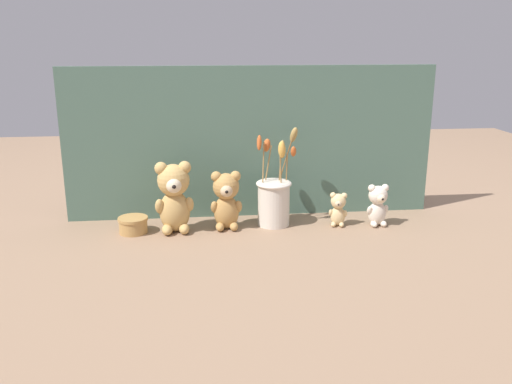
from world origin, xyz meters
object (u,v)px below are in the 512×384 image
object	(u,v)px
teddy_bear_small	(378,204)
flower_vase	(274,198)
teddy_bear_large	(174,196)
teddy_bear_medium	(226,199)
teddy_bear_tiny	(338,209)
decorative_tin_tall	(133,225)

from	to	relation	value
teddy_bear_small	flower_vase	world-z (taller)	flower_vase
teddy_bear_large	teddy_bear_small	size ratio (longest dim) A/B	1.63
teddy_bear_medium	teddy_bear_tiny	bearing A→B (deg)	-1.94
teddy_bear_medium	decorative_tin_tall	world-z (taller)	teddy_bear_medium
teddy_bear_small	teddy_bear_medium	bearing A→B (deg)	177.26
teddy_bear_small	flower_vase	distance (m)	0.37
flower_vase	decorative_tin_tall	size ratio (longest dim) A/B	3.42
flower_vase	teddy_bear_small	bearing A→B (deg)	-7.67
teddy_bear_tiny	decorative_tin_tall	xyz separation A→B (m)	(-0.72, 0.01, -0.04)
teddy_bear_small	teddy_bear_tiny	world-z (taller)	teddy_bear_small
teddy_bear_large	teddy_bear_medium	size ratio (longest dim) A/B	1.20
flower_vase	decorative_tin_tall	bearing A→B (deg)	-176.42
teddy_bear_tiny	flower_vase	xyz separation A→B (m)	(-0.22, 0.04, 0.04)
teddy_bear_medium	decorative_tin_tall	size ratio (longest dim) A/B	2.03
teddy_bear_medium	teddy_bear_small	distance (m)	0.54
teddy_bear_tiny	decorative_tin_tall	size ratio (longest dim) A/B	1.20
teddy_bear_medium	teddy_bear_tiny	distance (m)	0.40
flower_vase	teddy_bear_medium	bearing A→B (deg)	-172.21
teddy_bear_medium	teddy_bear_small	xyz separation A→B (m)	(0.54, -0.03, -0.03)
teddy_bear_large	teddy_bear_tiny	distance (m)	0.58
teddy_bear_medium	flower_vase	size ratio (longest dim) A/B	0.59
teddy_bear_small	flower_vase	bearing A→B (deg)	172.33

